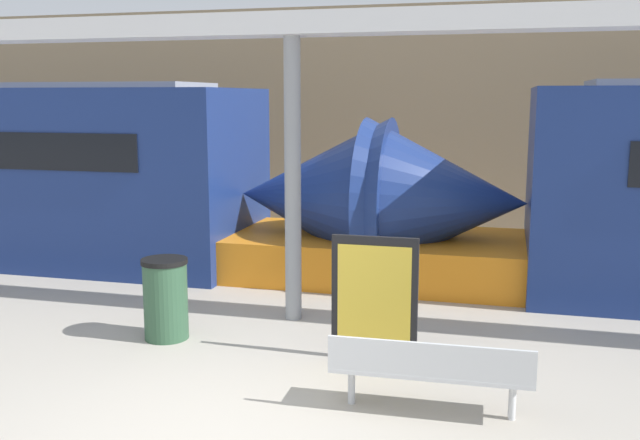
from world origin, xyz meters
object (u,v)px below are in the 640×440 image
Objects in this scene: bench_near at (430,368)px; poster_board at (374,298)px; support_column_near at (293,182)px; trash_bin at (166,299)px.

bench_near is 1.49m from poster_board.
bench_near is 0.51× the size of support_column_near.
support_column_near reaches higher than trash_bin.
poster_board is at bearing -43.45° from support_column_near.
bench_near is 1.89× the size of trash_bin.
trash_bin reaches higher than bench_near.
bench_near is 1.33× the size of poster_board.
support_column_near is at bearing 42.25° from trash_bin.
trash_bin is (-3.38, 1.34, 0.05)m from bench_near.
poster_board is at bearing -1.91° from trash_bin.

